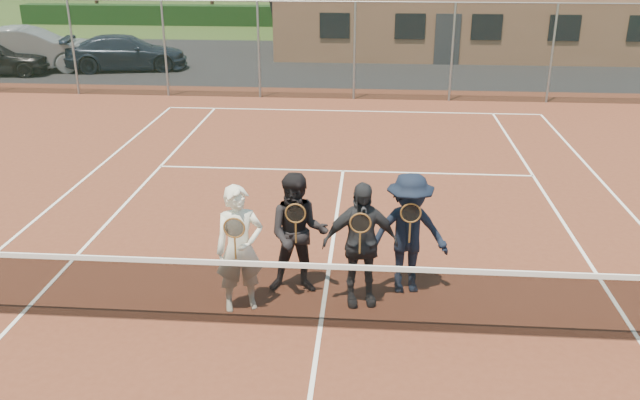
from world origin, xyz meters
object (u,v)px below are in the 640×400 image
object	(u,v)px
tennis_net	(320,293)
player_a	(240,249)
player_c	(360,244)
player_b	(298,234)
player_d	(408,234)
car_b	(29,49)
car_c	(126,53)

from	to	relation	value
tennis_net	player_a	xyz separation A→B (m)	(-1.13, 0.44, 0.38)
player_c	player_b	bearing A→B (deg)	163.42
player_b	player_d	world-z (taller)	same
car_b	tennis_net	distance (m)	21.36
car_b	player_a	world-z (taller)	player_a
car_c	player_a	size ratio (longest dim) A/B	2.53
car_b	player_c	xyz separation A→B (m)	(12.97, -16.61, 0.10)
tennis_net	player_d	world-z (taller)	player_d
player_b	player_d	bearing A→B (deg)	4.93
car_c	player_b	distance (m)	18.92
tennis_net	player_b	size ratio (longest dim) A/B	6.49
player_a	player_b	bearing A→B (deg)	36.92
car_b	player_c	world-z (taller)	player_c
player_a	tennis_net	bearing A→B (deg)	-21.25
car_c	player_b	size ratio (longest dim) A/B	2.53
car_b	player_d	world-z (taller)	player_d
car_c	player_b	world-z (taller)	player_b
player_b	player_d	size ratio (longest dim) A/B	1.00
tennis_net	player_c	world-z (taller)	player_c
player_c	player_d	world-z (taller)	same
player_a	player_b	distance (m)	0.92
player_c	player_d	bearing A→B (deg)	30.55
car_b	player_c	bearing A→B (deg)	-156.88
player_d	car_c	bearing A→B (deg)	120.98
car_c	tennis_net	size ratio (longest dim) A/B	0.39
car_c	player_c	world-z (taller)	player_c
player_b	player_c	bearing A→B (deg)	-16.58
tennis_net	car_c	bearing A→B (deg)	116.44
car_c	player_c	size ratio (longest dim) A/B	2.53
tennis_net	player_a	world-z (taller)	player_a
player_a	player_d	xyz separation A→B (m)	(2.30, 0.69, -0.00)
player_b	player_a	bearing A→B (deg)	-143.08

